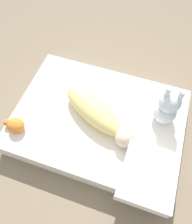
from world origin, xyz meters
TOP-DOWN VIEW (x-y plane):
  - ground_plane at (0.00, 0.00)m, footprint 12.00×12.00m
  - bed_mattress at (0.00, 0.00)m, footprint 1.17×0.85m
  - swaddled_baby at (0.00, 0.01)m, footprint 0.58×0.38m
  - pillow at (-0.40, 0.31)m, footprint 0.31×0.35m
  - bunny_plush at (-0.41, -0.13)m, footprint 0.16×0.16m
  - turtle_plush at (0.49, 0.26)m, footprint 0.15×0.10m

SIDE VIEW (x-z plane):
  - ground_plane at x=0.00m, z-range 0.00..0.00m
  - bed_mattress at x=0.00m, z-range 0.00..0.16m
  - turtle_plush at x=0.49m, z-range 0.15..0.24m
  - pillow at x=-0.40m, z-range 0.16..0.27m
  - swaddled_baby at x=0.00m, z-range 0.15..0.30m
  - bunny_plush at x=-0.41m, z-range 0.12..0.45m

